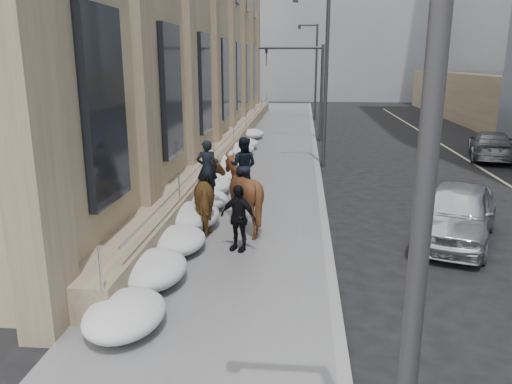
% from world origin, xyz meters
% --- Properties ---
extents(ground, '(140.00, 140.00, 0.00)m').
position_xyz_m(ground, '(0.00, 0.00, 0.00)').
color(ground, black).
rests_on(ground, ground).
extents(sidewalk, '(5.00, 80.00, 0.12)m').
position_xyz_m(sidewalk, '(0.00, 10.00, 0.06)').
color(sidewalk, '#58585B').
rests_on(sidewalk, ground).
extents(curb, '(0.24, 80.00, 0.12)m').
position_xyz_m(curb, '(2.62, 10.00, 0.06)').
color(curb, slate).
rests_on(curb, ground).
extents(bg_building_far, '(24.00, 12.00, 20.00)m').
position_xyz_m(bg_building_far, '(-6.00, 72.00, 10.00)').
color(bg_building_far, gray).
rests_on(bg_building_far, ground).
extents(streetlight_near, '(1.71, 0.24, 8.00)m').
position_xyz_m(streetlight_near, '(2.74, -6.00, 4.58)').
color(streetlight_near, '#2D2D30').
rests_on(streetlight_near, ground).
extents(streetlight_mid, '(1.71, 0.24, 8.00)m').
position_xyz_m(streetlight_mid, '(2.74, 14.00, 4.58)').
color(streetlight_mid, '#2D2D30').
rests_on(streetlight_mid, ground).
extents(streetlight_far, '(1.71, 0.24, 8.00)m').
position_xyz_m(streetlight_far, '(2.74, 34.00, 4.58)').
color(streetlight_far, '#2D2D30').
rests_on(streetlight_far, ground).
extents(traffic_signal, '(4.10, 0.22, 6.00)m').
position_xyz_m(traffic_signal, '(2.07, 22.00, 4.00)').
color(traffic_signal, '#2D2D30').
rests_on(traffic_signal, ground).
extents(snow_bank, '(1.70, 18.10, 0.76)m').
position_xyz_m(snow_bank, '(-1.42, 8.11, 0.47)').
color(snow_bank, '#B8BABF').
rests_on(snow_bank, sidewalk).
extents(mounted_horse_left, '(1.56, 2.49, 2.64)m').
position_xyz_m(mounted_horse_left, '(-0.84, 4.10, 1.17)').
color(mounted_horse_left, '#4D3317').
rests_on(mounted_horse_left, sidewalk).
extents(mounted_horse_right, '(2.13, 2.30, 2.74)m').
position_xyz_m(mounted_horse_right, '(0.10, 4.11, 1.30)').
color(mounted_horse_right, '#3F2212').
rests_on(mounted_horse_right, sidewalk).
extents(pedestrian, '(1.14, 0.81, 1.80)m').
position_xyz_m(pedestrian, '(0.21, 2.24, 1.02)').
color(pedestrian, black).
rests_on(pedestrian, sidewalk).
extents(car_silver, '(3.66, 5.21, 1.65)m').
position_xyz_m(car_silver, '(6.32, 3.90, 0.82)').
color(car_silver, '#B0B3B8').
rests_on(car_silver, ground).
extents(car_grey, '(3.34, 5.46, 1.48)m').
position_xyz_m(car_grey, '(11.74, 16.75, 0.74)').
color(car_grey, '#5B5D63').
rests_on(car_grey, ground).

